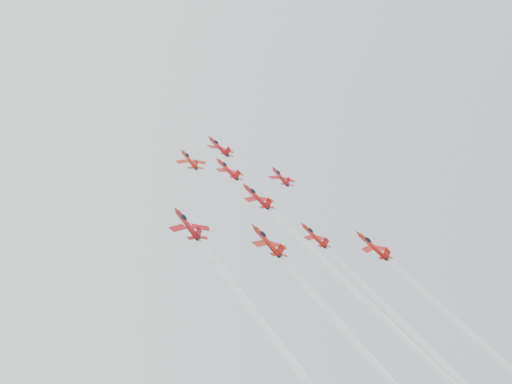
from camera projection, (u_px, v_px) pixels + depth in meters
jet_lead at (219, 146)px, 174.22m from camera, size 9.93×12.01×9.72m
jet_row2_left at (189, 159)px, 156.14m from camera, size 8.99×10.88×8.80m
jet_row2_center at (227, 169)px, 160.32m from camera, size 9.48×11.47×9.28m
jet_row2_right at (280, 176)px, 170.78m from camera, size 9.23×11.17×9.04m
jet_center at (360, 317)px, 115.39m from camera, size 9.78×83.78×67.95m
jet_rear_right at (422, 353)px, 111.85m from camera, size 8.42×72.12×58.49m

